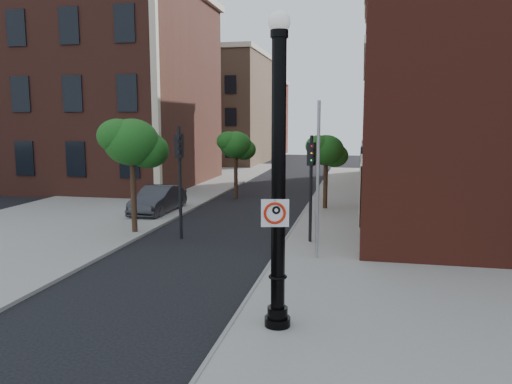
% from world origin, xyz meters
% --- Properties ---
extents(ground, '(120.00, 120.00, 0.00)m').
position_xyz_m(ground, '(0.00, 0.00, 0.00)').
color(ground, black).
rests_on(ground, ground).
extents(sidewalk_right, '(8.00, 60.00, 0.12)m').
position_xyz_m(sidewalk_right, '(6.00, 10.00, 0.06)').
color(sidewalk_right, gray).
rests_on(sidewalk_right, ground).
extents(sidewalk_left, '(10.00, 50.00, 0.12)m').
position_xyz_m(sidewalk_left, '(-9.00, 18.00, 0.06)').
color(sidewalk_left, gray).
rests_on(sidewalk_left, ground).
extents(curb_edge, '(0.10, 60.00, 0.14)m').
position_xyz_m(curb_edge, '(2.05, 10.00, 0.07)').
color(curb_edge, gray).
rests_on(curb_edge, ground).
extents(victorian_building, '(18.60, 14.60, 17.95)m').
position_xyz_m(victorian_building, '(-16.00, 23.97, 8.74)').
color(victorian_building, brown).
rests_on(victorian_building, ground).
extents(bg_building_tan_a, '(12.00, 12.00, 12.00)m').
position_xyz_m(bg_building_tan_a, '(-12.00, 44.00, 6.00)').
color(bg_building_tan_a, '#8F6A4E').
rests_on(bg_building_tan_a, ground).
extents(bg_building_red, '(12.00, 12.00, 10.00)m').
position_xyz_m(bg_building_red, '(-12.00, 58.00, 5.00)').
color(bg_building_red, maroon).
rests_on(bg_building_red, ground).
extents(lamppost, '(0.61, 0.61, 7.23)m').
position_xyz_m(lamppost, '(3.15, 0.04, 3.34)').
color(lamppost, black).
rests_on(lamppost, ground).
extents(no_parking_sign, '(0.62, 0.18, 0.63)m').
position_xyz_m(no_parking_sign, '(3.11, -0.13, 2.85)').
color(no_parking_sign, white).
rests_on(no_parking_sign, ground).
extents(parked_car, '(1.61, 4.49, 1.47)m').
position_xyz_m(parked_car, '(-5.46, 13.34, 0.74)').
color(parked_car, '#2C2D31').
rests_on(parked_car, ground).
extents(traffic_signal_left, '(0.30, 0.38, 4.64)m').
position_xyz_m(traffic_signal_left, '(-2.31, 8.27, 3.13)').
color(traffic_signal_left, black).
rests_on(traffic_signal_left, ground).
extents(traffic_signal_right, '(0.34, 0.38, 4.32)m').
position_xyz_m(traffic_signal_right, '(3.06, 8.41, 2.91)').
color(traffic_signal_right, black).
rests_on(traffic_signal_right, ground).
extents(utility_pole, '(0.11, 0.11, 5.56)m').
position_xyz_m(utility_pole, '(3.52, 6.08, 2.78)').
color(utility_pole, '#999999').
rests_on(utility_pole, ground).
extents(street_tree_a, '(2.76, 2.49, 4.97)m').
position_xyz_m(street_tree_a, '(-4.52, 8.66, 3.92)').
color(street_tree_a, black).
rests_on(street_tree_a, ground).
extents(street_tree_b, '(2.34, 2.11, 4.21)m').
position_xyz_m(street_tree_b, '(-2.72, 19.33, 3.31)').
color(street_tree_b, black).
rests_on(street_tree_b, ground).
extents(street_tree_c, '(2.28, 2.07, 4.12)m').
position_xyz_m(street_tree_c, '(3.12, 16.20, 3.24)').
color(street_tree_c, black).
rests_on(street_tree_c, ground).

